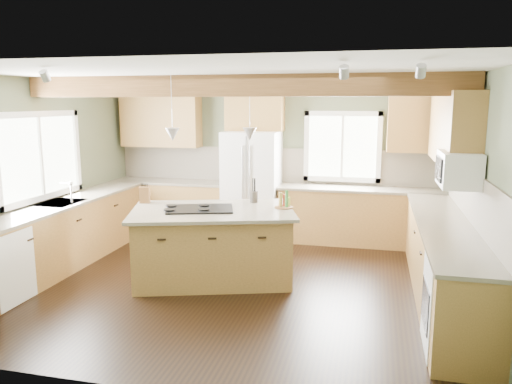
# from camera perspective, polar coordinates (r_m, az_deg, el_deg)

# --- Properties ---
(floor) EXTENTS (5.60, 5.60, 0.00)m
(floor) POSITION_cam_1_polar(r_m,az_deg,el_deg) (6.49, -2.40, -10.28)
(floor) COLOR black
(floor) RESTS_ON ground
(ceiling) EXTENTS (5.60, 5.60, 0.00)m
(ceiling) POSITION_cam_1_polar(r_m,az_deg,el_deg) (6.09, -2.59, 13.28)
(ceiling) COLOR silver
(ceiling) RESTS_ON wall_back
(wall_back) EXTENTS (5.60, 0.00, 5.60)m
(wall_back) POSITION_cam_1_polar(r_m,az_deg,el_deg) (8.57, 2.09, 3.71)
(wall_back) COLOR #4C573E
(wall_back) RESTS_ON ground
(wall_left) EXTENTS (0.00, 5.00, 5.00)m
(wall_left) POSITION_cam_1_polar(r_m,az_deg,el_deg) (7.42, -23.78, 1.82)
(wall_left) COLOR #4C573E
(wall_left) RESTS_ON ground
(wall_right) EXTENTS (0.00, 5.00, 5.00)m
(wall_right) POSITION_cam_1_polar(r_m,az_deg,el_deg) (6.03, 24.01, 0.03)
(wall_right) COLOR #4C573E
(wall_right) RESTS_ON ground
(ceiling_beam) EXTENTS (5.55, 0.26, 0.26)m
(ceiling_beam) POSITION_cam_1_polar(r_m,az_deg,el_deg) (6.18, -2.32, 12.04)
(ceiling_beam) COLOR #533417
(ceiling_beam) RESTS_ON ceiling
(soffit_trim) EXTENTS (5.55, 0.20, 0.10)m
(soffit_trim) POSITION_cam_1_polar(r_m,az_deg,el_deg) (8.42, 2.01, 12.05)
(soffit_trim) COLOR #533417
(soffit_trim) RESTS_ON ceiling
(backsplash_back) EXTENTS (5.58, 0.03, 0.58)m
(backsplash_back) POSITION_cam_1_polar(r_m,az_deg,el_deg) (8.56, 2.07, 3.10)
(backsplash_back) COLOR brown
(backsplash_back) RESTS_ON wall_back
(backsplash_right) EXTENTS (0.03, 3.70, 0.58)m
(backsplash_right) POSITION_cam_1_polar(r_m,az_deg,el_deg) (6.09, 23.73, -0.71)
(backsplash_right) COLOR brown
(backsplash_right) RESTS_ON wall_right
(base_cab_back_left) EXTENTS (2.02, 0.60, 0.88)m
(base_cab_back_left) POSITION_cam_1_polar(r_m,az_deg,el_deg) (8.95, -9.64, -1.73)
(base_cab_back_left) COLOR brown
(base_cab_back_left) RESTS_ON floor
(counter_back_left) EXTENTS (2.06, 0.64, 0.04)m
(counter_back_left) POSITION_cam_1_polar(r_m,az_deg,el_deg) (8.87, -9.73, 1.18)
(counter_back_left) COLOR #4B4437
(counter_back_left) RESTS_ON base_cab_back_left
(base_cab_back_right) EXTENTS (2.62, 0.60, 0.88)m
(base_cab_back_right) POSITION_cam_1_polar(r_m,az_deg,el_deg) (8.26, 11.84, -2.82)
(base_cab_back_right) COLOR brown
(base_cab_back_right) RESTS_ON floor
(counter_back_right) EXTENTS (2.66, 0.64, 0.04)m
(counter_back_right) POSITION_cam_1_polar(r_m,az_deg,el_deg) (8.16, 11.96, 0.33)
(counter_back_right) COLOR #4B4437
(counter_back_right) RESTS_ON base_cab_back_right
(base_cab_left) EXTENTS (0.60, 3.70, 0.88)m
(base_cab_left) POSITION_cam_1_polar(r_m,az_deg,el_deg) (7.45, -21.22, -4.73)
(base_cab_left) COLOR brown
(base_cab_left) RESTS_ON floor
(counter_left) EXTENTS (0.64, 3.74, 0.04)m
(counter_left) POSITION_cam_1_polar(r_m,az_deg,el_deg) (7.35, -21.45, -1.26)
(counter_left) COLOR #4B4437
(counter_left) RESTS_ON base_cab_left
(base_cab_right) EXTENTS (0.60, 3.70, 0.88)m
(base_cab_right) POSITION_cam_1_polar(r_m,az_deg,el_deg) (6.23, 20.62, -7.57)
(base_cab_right) COLOR brown
(base_cab_right) RESTS_ON floor
(counter_right) EXTENTS (0.64, 3.74, 0.04)m
(counter_right) POSITION_cam_1_polar(r_m,az_deg,el_deg) (6.11, 20.89, -3.46)
(counter_right) COLOR #4B4437
(counter_right) RESTS_ON base_cab_right
(upper_cab_back_left) EXTENTS (1.40, 0.35, 0.90)m
(upper_cab_back_left) POSITION_cam_1_polar(r_m,az_deg,el_deg) (8.96, -10.81, 7.99)
(upper_cab_back_left) COLOR brown
(upper_cab_back_left) RESTS_ON wall_back
(upper_cab_over_fridge) EXTENTS (0.96, 0.35, 0.70)m
(upper_cab_over_fridge) POSITION_cam_1_polar(r_m,az_deg,el_deg) (8.41, -0.14, 9.40)
(upper_cab_over_fridge) COLOR brown
(upper_cab_over_fridge) RESTS_ON wall_back
(upper_cab_right) EXTENTS (0.35, 2.20, 0.90)m
(upper_cab_right) POSITION_cam_1_polar(r_m,az_deg,el_deg) (6.82, 21.61, 6.79)
(upper_cab_right) COLOR brown
(upper_cab_right) RESTS_ON wall_right
(upper_cab_back_corner) EXTENTS (0.90, 0.35, 0.90)m
(upper_cab_back_corner) POSITION_cam_1_polar(r_m,az_deg,el_deg) (8.20, 17.97, 7.48)
(upper_cab_back_corner) COLOR brown
(upper_cab_back_corner) RESTS_ON wall_back
(window_left) EXTENTS (0.04, 1.60, 1.05)m
(window_left) POSITION_cam_1_polar(r_m,az_deg,el_deg) (7.42, -23.56, 3.78)
(window_left) COLOR white
(window_left) RESTS_ON wall_left
(window_back) EXTENTS (1.10, 0.04, 1.00)m
(window_back) POSITION_cam_1_polar(r_m,az_deg,el_deg) (8.37, 9.85, 5.13)
(window_back) COLOR white
(window_back) RESTS_ON wall_back
(sink) EXTENTS (0.50, 0.65, 0.03)m
(sink) POSITION_cam_1_polar(r_m,az_deg,el_deg) (7.35, -21.45, -1.22)
(sink) COLOR #262628
(sink) RESTS_ON counter_left
(faucet) EXTENTS (0.02, 0.02, 0.28)m
(faucet) POSITION_cam_1_polar(r_m,az_deg,el_deg) (7.22, -20.36, -0.17)
(faucet) COLOR #B2B2B7
(faucet) RESTS_ON sink
(oven) EXTENTS (0.60, 0.72, 0.84)m
(oven) POSITION_cam_1_polar(r_m,az_deg,el_deg) (5.02, 22.31, -12.15)
(oven) COLOR white
(oven) RESTS_ON floor
(microwave) EXTENTS (0.40, 0.70, 0.38)m
(microwave) POSITION_cam_1_polar(r_m,az_deg,el_deg) (5.91, 22.18, 2.42)
(microwave) COLOR white
(microwave) RESTS_ON wall_right
(pendant_left) EXTENTS (0.18, 0.18, 0.16)m
(pendant_left) POSITION_cam_1_polar(r_m,az_deg,el_deg) (6.31, -9.53, 6.51)
(pendant_left) COLOR #B2B2B7
(pendant_left) RESTS_ON ceiling
(pendant_right) EXTENTS (0.18, 0.18, 0.16)m
(pendant_right) POSITION_cam_1_polar(r_m,az_deg,el_deg) (6.29, -0.72, 6.64)
(pendant_right) COLOR #B2B2B7
(pendant_right) RESTS_ON ceiling
(refrigerator) EXTENTS (0.90, 0.74, 1.80)m
(refrigerator) POSITION_cam_1_polar(r_m,az_deg,el_deg) (8.32, -0.47, 0.74)
(refrigerator) COLOR white
(refrigerator) RESTS_ON floor
(island) EXTENTS (2.19, 1.70, 0.88)m
(island) POSITION_cam_1_polar(r_m,az_deg,el_deg) (6.53, -4.93, -6.11)
(island) COLOR brown
(island) RESTS_ON floor
(island_top) EXTENTS (2.35, 1.86, 0.04)m
(island_top) POSITION_cam_1_polar(r_m,az_deg,el_deg) (6.42, -4.99, -2.17)
(island_top) COLOR #4B4437
(island_top) RESTS_ON island
(cooktop) EXTENTS (0.96, 0.78, 0.02)m
(cooktop) POSITION_cam_1_polar(r_m,az_deg,el_deg) (6.42, -6.42, -1.93)
(cooktop) COLOR black
(cooktop) RESTS_ON island_top
(knife_block) EXTENTS (0.15, 0.13, 0.22)m
(knife_block) POSITION_cam_1_polar(r_m,az_deg,el_deg) (6.95, -12.60, -0.32)
(knife_block) COLOR brown
(knife_block) RESTS_ON island_top
(utensil_crock) EXTENTS (0.13, 0.13, 0.15)m
(utensil_crock) POSITION_cam_1_polar(r_m,az_deg,el_deg) (6.82, -0.25, -0.56)
(utensil_crock) COLOR #433B35
(utensil_crock) RESTS_ON island_top
(bottle_tray) EXTENTS (0.31, 0.31, 0.22)m
(bottle_tray) POSITION_cam_1_polar(r_m,az_deg,el_deg) (6.48, 3.20, -0.85)
(bottle_tray) COLOR #57371A
(bottle_tray) RESTS_ON island_top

